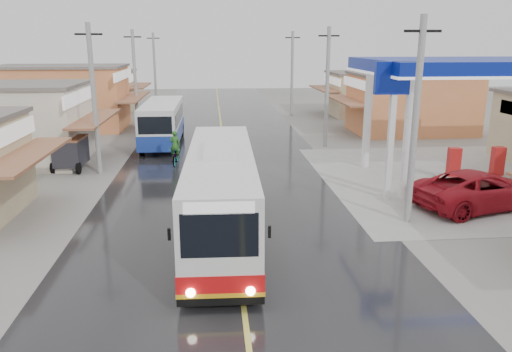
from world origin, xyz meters
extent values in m
plane|color=slate|center=(0.00, 0.00, 0.00)|extent=(120.00, 120.00, 0.00)
cube|color=black|center=(0.00, 15.00, 0.01)|extent=(12.00, 90.00, 0.02)
cube|color=#D8CC4C|center=(0.00, 15.00, 0.02)|extent=(0.15, 90.00, 0.01)
cube|color=gray|center=(13.00, 6.00, 0.01)|extent=(16.00, 16.00, 0.03)
cube|color=navy|center=(13.00, 6.00, 5.85)|extent=(12.00, 8.00, 0.70)
cube|color=white|center=(13.00, 6.00, 5.55)|extent=(12.10, 8.10, 0.12)
cylinder|color=white|center=(8.00, 9.00, 2.75)|extent=(0.44, 0.44, 5.50)
cylinder|color=white|center=(8.00, 3.00, 2.75)|extent=(0.44, 0.44, 5.50)
cube|color=gray|center=(13.00, 6.00, 0.10)|extent=(4.00, 1.20, 0.20)
cube|color=#B21919|center=(11.80, 6.00, 0.95)|extent=(0.60, 0.45, 1.50)
cube|color=#B21919|center=(14.20, 6.00, 0.95)|extent=(0.60, 0.45, 1.50)
cube|color=white|center=(7.20, 3.00, 3.00)|extent=(0.25, 0.25, 6.00)
cube|color=navy|center=(7.20, 3.00, 5.50)|extent=(1.80, 0.30, 1.40)
cube|color=silver|center=(-0.48, -1.00, 1.88)|extent=(2.58, 11.08, 2.71)
cube|color=black|center=(-0.48, -1.00, 0.43)|extent=(2.60, 11.10, 0.28)
cube|color=red|center=(-0.48, -1.00, 0.89)|extent=(2.62, 11.12, 0.51)
cube|color=gold|center=(-0.48, -1.00, 0.59)|extent=(2.63, 11.13, 0.13)
cube|color=black|center=(-0.47, -0.54, 2.18)|extent=(2.56, 8.79, 0.92)
cube|color=black|center=(-0.62, -6.46, 2.27)|extent=(2.00, 0.17, 1.19)
cube|color=black|center=(-0.35, 4.46, 2.27)|extent=(2.00, 0.17, 1.01)
cube|color=white|center=(-0.62, -6.46, 3.01)|extent=(1.80, 0.17, 0.32)
cube|color=silver|center=(-0.48, -1.00, 3.37)|extent=(1.17, 2.78, 0.28)
cylinder|color=black|center=(-1.58, -4.83, 0.53)|extent=(0.35, 1.02, 1.01)
cylinder|color=black|center=(0.42, -4.88, 0.53)|extent=(0.35, 1.02, 1.01)
cylinder|color=black|center=(-1.39, 2.52, 0.53)|extent=(0.35, 1.02, 1.01)
cylinder|color=black|center=(0.60, 2.47, 0.53)|extent=(0.35, 1.02, 1.01)
sphere|color=#FFF2CC|center=(-1.41, -6.51, 0.71)|extent=(0.26, 0.26, 0.26)
sphere|color=#FFF2CC|center=(0.16, -6.55, 0.71)|extent=(0.26, 0.26, 0.26)
cube|color=black|center=(-1.91, -6.18, 2.23)|extent=(0.08, 0.08, 0.32)
cube|color=black|center=(0.68, -6.24, 2.23)|extent=(0.08, 0.08, 0.32)
cube|color=silver|center=(-4.21, 16.63, 1.74)|extent=(2.43, 8.89, 2.46)
cube|color=#1C389C|center=(-4.21, 16.63, 0.91)|extent=(2.47, 8.93, 0.99)
cube|color=black|center=(-4.21, 16.63, 2.09)|extent=(2.46, 7.41, 0.89)
cube|color=black|center=(-4.24, 12.25, 2.09)|extent=(2.07, 0.13, 1.08)
cylinder|color=black|center=(-5.29, 13.49, 0.51)|extent=(0.30, 0.99, 0.99)
cylinder|color=black|center=(-3.17, 13.47, 0.51)|extent=(0.30, 0.99, 0.99)
cylinder|color=black|center=(-5.25, 19.79, 0.51)|extent=(0.30, 0.99, 0.99)
cylinder|color=black|center=(-3.12, 19.78, 0.51)|extent=(0.30, 0.99, 0.99)
imported|color=#A4101C|center=(10.72, 1.45, 0.83)|extent=(6.48, 4.33, 1.65)
imported|color=black|center=(-2.95, 10.63, 0.50)|extent=(0.76, 1.94, 1.00)
imported|color=#2A6822|center=(-2.95, 10.40, 1.22)|extent=(0.63, 0.43, 1.67)
cube|color=#26262D|center=(-8.71, 9.86, 1.05)|extent=(1.52, 2.26, 1.43)
cube|color=brown|center=(-8.71, 9.86, 1.82)|extent=(1.58, 2.32, 0.11)
cylinder|color=black|center=(-9.51, 9.12, 0.33)|extent=(0.23, 0.67, 0.66)
cylinder|color=black|center=(-9.45, 10.66, 0.33)|extent=(0.23, 0.67, 0.66)
cylinder|color=black|center=(-8.09, 8.84, 0.33)|extent=(0.16, 0.67, 0.66)
camera|label=1|loc=(-0.74, -18.34, 7.02)|focal=35.00mm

